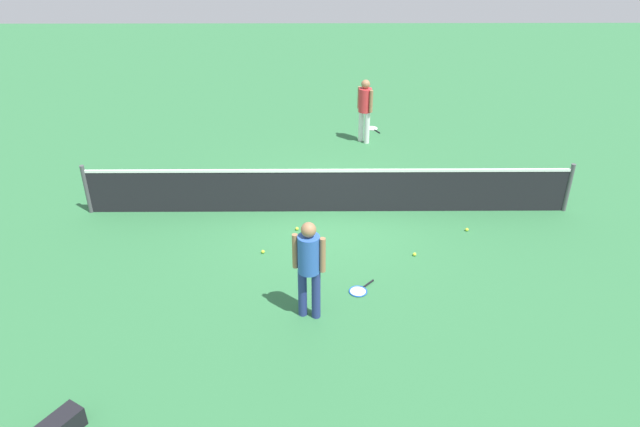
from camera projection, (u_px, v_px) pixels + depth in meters
ground_plane at (328, 211)px, 12.36m from camera, size 40.00×40.00×0.00m
court_net at (328, 190)px, 12.12m from camera, size 10.09×0.09×1.07m
player_near_side at (309, 263)px, 8.84m from camera, size 0.53×0.42×1.70m
player_far_side at (365, 106)px, 15.28m from camera, size 0.48×0.48×1.70m
tennis_racket_near_player at (359, 291)px, 9.88m from camera, size 0.52×0.55×0.03m
tennis_racket_far_player at (373, 129)px, 16.61m from camera, size 0.42×0.60×0.03m
tennis_ball_near_player at (297, 229)px, 11.65m from camera, size 0.07×0.07×0.07m
tennis_ball_by_net at (467, 230)px, 11.62m from camera, size 0.07×0.07×0.07m
tennis_ball_midcourt at (263, 252)px, 10.91m from camera, size 0.07×0.07×0.07m
tennis_ball_baseline at (415, 254)px, 10.83m from camera, size 0.07×0.07×0.07m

